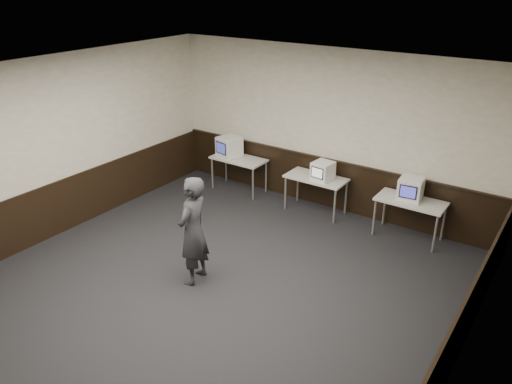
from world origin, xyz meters
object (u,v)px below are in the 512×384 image
at_px(emac_left, 229,147).
at_px(person, 193,231).
at_px(emac_center, 323,171).
at_px(desk_left, 239,161).
at_px(desk_center, 316,180).
at_px(desk_right, 411,204).
at_px(emac_right, 411,189).

relative_size(emac_left, person, 0.31).
bearing_deg(emac_center, person, -93.46).
height_order(desk_left, desk_center, same).
xyz_separation_m(desk_right, person, (-2.28, -3.22, 0.20)).
height_order(emac_right, person, person).
distance_m(desk_center, emac_left, 2.16).
bearing_deg(desk_left, person, -64.79).
relative_size(desk_left, emac_left, 2.21).
bearing_deg(emac_right, person, -130.57).
xyz_separation_m(desk_left, emac_center, (2.06, -0.05, 0.25)).
xyz_separation_m(desk_left, emac_right, (3.76, 0.03, 0.27)).
bearing_deg(emac_left, person, -48.62).
xyz_separation_m(emac_left, person, (1.76, -3.21, -0.09)).
bearing_deg(desk_left, emac_right, 0.44).
bearing_deg(person, emac_right, 135.45).
bearing_deg(emac_left, desk_right, 12.83).
bearing_deg(emac_right, emac_left, 174.61).
height_order(emac_left, emac_right, emac_left).
height_order(desk_right, emac_right, emac_right).
bearing_deg(person, desk_center, 163.23).
distance_m(desk_center, desk_right, 1.90).
relative_size(desk_center, person, 0.69).
bearing_deg(emac_center, desk_right, 7.77).
distance_m(emac_center, person, 3.22).
bearing_deg(emac_center, desk_left, -175.13).
distance_m(emac_right, person, 3.95).
bearing_deg(emac_right, desk_right, -39.12).
relative_size(desk_right, emac_right, 2.55).
height_order(emac_center, person, person).
distance_m(desk_right, emac_right, 0.28).
distance_m(desk_left, emac_left, 0.38).
bearing_deg(person, emac_left, -161.23).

